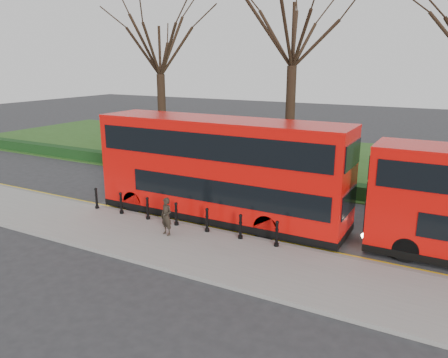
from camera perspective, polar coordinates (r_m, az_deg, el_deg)
The scene contains 12 objects.
ground at distance 21.20m, azimuth -6.51°, elevation -4.70°, with size 120.00×120.00×0.00m, color #28282B.
pavement at distance 18.97m, azimuth -11.77°, elevation -7.11°, with size 60.00×4.00×0.15m, color gray.
kerb at distance 20.42m, azimuth -8.14°, elevation -5.32°, with size 60.00×0.25×0.16m, color slate.
grass_verge at distance 34.06m, azimuth 8.16°, elevation 2.88°, with size 60.00×18.00×0.06m, color #284B19.
hedge at distance 26.65m, azimuth 1.89°, elevation 0.43°, with size 60.00×0.90×0.80m, color black.
yellow_line_outer at distance 20.66m, azimuth -7.63°, elevation -5.25°, with size 60.00×0.10×0.01m, color yellow.
yellow_line_inner at distance 20.81m, azimuth -7.31°, elevation -5.09°, with size 60.00×0.10×0.01m, color yellow.
tree_left at distance 32.77m, azimuth -8.42°, elevation 16.91°, with size 7.28×7.28×11.38m.
tree_mid at distance 28.00m, azimuth 9.06°, elevation 18.96°, with size 8.03×8.03×12.54m.
bollard_row at distance 19.35m, azimuth -6.26°, elevation -4.60°, with size 9.64×0.15×1.00m.
bus_lead at distance 19.85m, azimuth -0.59°, elevation 1.16°, with size 11.78×2.70×4.69m.
pedestrian at distance 18.26m, azimuth -7.53°, elevation -4.87°, with size 0.58×0.38×1.60m, color black.
Camera 1 is at (11.64, -16.21, 7.14)m, focal length 35.00 mm.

